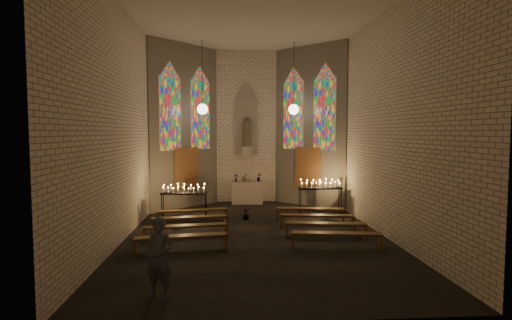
% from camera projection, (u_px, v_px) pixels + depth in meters
% --- Properties ---
extents(floor, '(12.00, 12.00, 0.00)m').
position_uv_depth(floor, '(255.00, 234.00, 12.78)').
color(floor, black).
rests_on(floor, ground).
extents(room, '(8.22, 12.43, 7.00)m').
position_uv_depth(room, '(249.00, 120.00, 15.87)').
color(room, '#F4E3CC').
rests_on(room, ground).
extents(altar, '(1.40, 0.60, 1.00)m').
position_uv_depth(altar, '(247.00, 193.00, 18.17)').
color(altar, beige).
rests_on(altar, ground).
extents(flower_vase_left, '(0.23, 0.19, 0.36)m').
position_uv_depth(flower_vase_left, '(236.00, 178.00, 18.11)').
color(flower_vase_left, '#4C723F').
rests_on(flower_vase_left, altar).
extents(flower_vase_center, '(0.39, 0.37, 0.35)m').
position_uv_depth(flower_vase_center, '(244.00, 178.00, 18.19)').
color(flower_vase_center, '#4C723F').
rests_on(flower_vase_center, altar).
extents(flower_vase_right, '(0.26, 0.23, 0.39)m').
position_uv_depth(flower_vase_right, '(259.00, 177.00, 18.21)').
color(flower_vase_right, '#4C723F').
rests_on(flower_vase_right, altar).
extents(aisle_flower_pot, '(0.25, 0.25, 0.44)m').
position_uv_depth(aisle_flower_pot, '(246.00, 214.00, 14.81)').
color(aisle_flower_pot, '#4C723F').
rests_on(aisle_flower_pot, ground).
extents(votive_stand_left, '(1.73, 0.51, 1.26)m').
position_uv_depth(votive_stand_left, '(184.00, 191.00, 14.77)').
color(votive_stand_left, black).
rests_on(votive_stand_left, ground).
extents(votive_stand_right, '(1.76, 0.45, 1.28)m').
position_uv_depth(votive_stand_right, '(320.00, 186.00, 15.96)').
color(votive_stand_right, black).
rests_on(votive_stand_right, ground).
extents(pew_left_0, '(2.49, 0.68, 0.47)m').
position_uv_depth(pew_left_0, '(193.00, 212.00, 14.33)').
color(pew_left_0, '#573A19').
rests_on(pew_left_0, ground).
extents(pew_right_0, '(2.49, 0.68, 0.47)m').
position_uv_depth(pew_right_0, '(310.00, 210.00, 14.63)').
color(pew_right_0, '#573A19').
rests_on(pew_right_0, ground).
extents(pew_left_1, '(2.49, 0.68, 0.47)m').
position_uv_depth(pew_left_1, '(190.00, 219.00, 13.14)').
color(pew_left_1, '#573A19').
rests_on(pew_left_1, ground).
extents(pew_right_1, '(2.49, 0.68, 0.47)m').
position_uv_depth(pew_right_1, '(317.00, 217.00, 13.44)').
color(pew_right_1, '#573A19').
rests_on(pew_right_1, ground).
extents(pew_left_2, '(2.49, 0.68, 0.47)m').
position_uv_depth(pew_left_2, '(186.00, 228.00, 11.95)').
color(pew_left_2, '#573A19').
rests_on(pew_left_2, ground).
extents(pew_right_2, '(2.49, 0.68, 0.47)m').
position_uv_depth(pew_right_2, '(326.00, 226.00, 12.24)').
color(pew_right_2, '#573A19').
rests_on(pew_right_2, ground).
extents(pew_left_3, '(2.49, 0.68, 0.47)m').
position_uv_depth(pew_left_3, '(181.00, 239.00, 10.75)').
color(pew_left_3, '#573A19').
rests_on(pew_left_3, ground).
extents(pew_right_3, '(2.49, 0.68, 0.47)m').
position_uv_depth(pew_right_3, '(336.00, 236.00, 11.05)').
color(pew_right_3, '#573A19').
rests_on(pew_right_3, ground).
extents(visitor, '(0.67, 0.54, 1.60)m').
position_uv_depth(visitor, '(159.00, 258.00, 7.79)').
color(visitor, '#4A4B54').
rests_on(visitor, ground).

